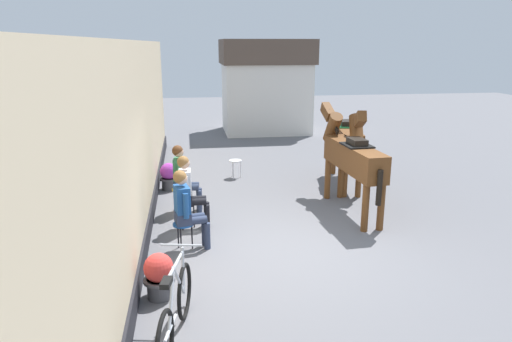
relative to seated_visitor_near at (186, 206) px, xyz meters
name	(u,v)px	position (x,y,z in m)	size (l,w,h in m)	color
ground_plane	(262,194)	(1.70, 2.78, -0.78)	(40.00, 40.00, 0.00)	slate
pub_facade_wall	(138,146)	(-0.84, 1.28, 0.76)	(0.34, 14.00, 3.40)	#CCB793
distant_cottage	(266,85)	(3.10, 10.51, 1.02)	(3.40, 2.60, 3.50)	silver
seated_visitor_near	(186,206)	(0.00, 0.00, 0.00)	(0.61, 0.48, 1.39)	#194C99
seated_visitor_middle	(189,188)	(0.05, 0.97, 0.00)	(0.61, 0.49, 1.39)	black
seated_visitor_far	(183,175)	(-0.06, 1.89, 0.00)	(0.61, 0.49, 1.39)	gold
saddled_horse_near	(351,156)	(3.31, 1.42, 0.38)	(0.58, 3.00, 2.06)	brown
saddled_horse_far	(347,139)	(3.82, 3.10, 0.38)	(0.83, 2.97, 2.06)	brown
flower_planter_nearest	(159,275)	(-0.39, -1.48, -0.44)	(0.43, 0.43, 0.64)	#4C4C51
flower_planter_farthest	(169,176)	(-0.41, 3.43, -0.44)	(0.43, 0.43, 0.64)	#4C4C51
leaning_bicycle	(175,311)	(-0.15, -2.51, -0.38)	(0.53, 1.74, 1.02)	black
spare_stool_white	(235,162)	(1.25, 4.20, -0.38)	(0.32, 0.32, 0.46)	white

